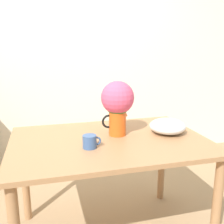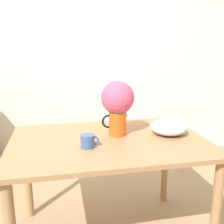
% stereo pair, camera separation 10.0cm
% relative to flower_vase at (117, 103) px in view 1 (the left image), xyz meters
% --- Properties ---
extents(wall_back, '(8.00, 0.05, 2.60)m').
position_rel_flower_vase_xyz_m(wall_back, '(-0.19, 1.49, 0.27)').
color(wall_back, '#EDE5CC').
rests_on(wall_back, ground_plane).
extents(table, '(1.34, 0.92, 0.79)m').
position_rel_flower_vase_xyz_m(table, '(-0.08, -0.07, -0.34)').
color(table, '#A3754C').
rests_on(table, ground_plane).
extents(flower_vase, '(0.23, 0.23, 0.39)m').
position_rel_flower_vase_xyz_m(flower_vase, '(0.00, 0.00, 0.00)').
color(flower_vase, '#E05619').
rests_on(flower_vase, table).
extents(coffee_mug, '(0.12, 0.09, 0.08)m').
position_rel_flower_vase_xyz_m(coffee_mug, '(-0.24, -0.20, -0.20)').
color(coffee_mug, '#385689').
rests_on(coffee_mug, table).
extents(white_bowl, '(0.26, 0.26, 0.11)m').
position_rel_flower_vase_xyz_m(white_bowl, '(0.37, -0.06, -0.18)').
color(white_bowl, silver).
rests_on(white_bowl, table).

